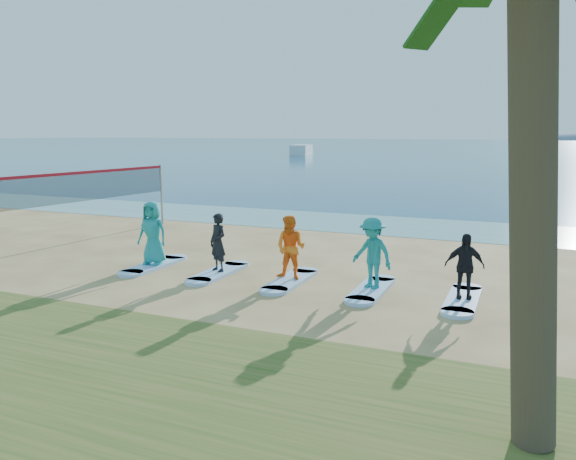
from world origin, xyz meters
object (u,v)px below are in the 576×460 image
at_px(volleyball_net, 72,188).
at_px(student_4, 464,266).
at_px(surfboard_0, 154,265).
at_px(student_1, 218,242).
at_px(student_2, 291,248).
at_px(surfboard_2, 291,280).
at_px(surfboard_4, 463,300).
at_px(surfboard_1, 219,272).
at_px(boat_offshore_a, 301,155).
at_px(student_3, 372,253).
at_px(student_0, 153,233).
at_px(surfboard_3, 371,289).

relative_size(volleyball_net, student_4, 6.01).
relative_size(surfboard_0, student_1, 1.38).
xyz_separation_m(student_2, student_4, (4.30, 0.00, -0.08)).
relative_size(surfboard_2, surfboard_4, 1.00).
bearing_deg(surfboard_1, surfboard_2, 0.00).
relative_size(boat_offshore_a, student_3, 4.56).
xyz_separation_m(student_0, surfboard_2, (4.30, 0.00, -0.95)).
distance_m(surfboard_2, surfboard_4, 4.30).
distance_m(boat_offshore_a, student_0, 82.00).
xyz_separation_m(surfboard_1, surfboard_4, (6.44, 0.00, 0.00)).
height_order(surfboard_4, student_4, student_4).
distance_m(student_0, surfboard_3, 6.51).
bearing_deg(student_1, surfboard_3, 24.83).
xyz_separation_m(surfboard_3, student_3, (0.00, 0.00, 0.91)).
relative_size(surfboard_2, student_3, 1.26).
bearing_deg(student_0, surfboard_3, -3.45).
height_order(surfboard_1, student_1, student_1).
distance_m(student_0, student_1, 2.15).
height_order(student_1, student_3, student_3).
relative_size(boat_offshore_a, surfboard_1, 3.61).
height_order(student_2, student_4, student_2).
relative_size(surfboard_0, student_2, 1.33).
xyz_separation_m(surfboard_4, student_4, (0.00, 0.00, 0.80)).
distance_m(surfboard_1, student_1, 0.84).
height_order(student_0, student_4, student_0).
xyz_separation_m(surfboard_1, student_1, (0.00, 0.00, 0.84)).
distance_m(surfboard_1, surfboard_3, 4.30).
xyz_separation_m(student_1, student_3, (4.30, 0.00, 0.07)).
bearing_deg(surfboard_0, surfboard_2, 0.00).
distance_m(surfboard_0, student_3, 6.51).
bearing_deg(student_4, surfboard_3, 168.18).
height_order(surfboard_0, surfboard_3, same).
bearing_deg(surfboard_4, surfboard_0, 180.00).
bearing_deg(surfboard_2, student_0, 180.00).
bearing_deg(student_1, student_4, 24.83).
distance_m(boat_offshore_a, surfboard_3, 84.30).
bearing_deg(surfboard_2, student_4, 0.00).
height_order(volleyball_net, student_3, volleyball_net).
distance_m(volleyball_net, boat_offshore_a, 78.59).
height_order(student_0, surfboard_4, student_0).
xyz_separation_m(volleyball_net, surfboard_4, (13.49, -2.06, -1.86)).
bearing_deg(surfboard_3, surfboard_0, 180.00).
xyz_separation_m(surfboard_2, student_4, (4.30, 0.00, 0.80)).
distance_m(surfboard_2, surfboard_3, 2.15).
distance_m(volleyball_net, student_0, 5.39).
bearing_deg(surfboard_0, student_1, 0.00).
distance_m(surfboard_4, student_4, 0.80).
bearing_deg(volleyball_net, student_3, -10.30).
bearing_deg(surfboard_1, surfboard_3, 0.00).
bearing_deg(student_4, surfboard_0, 168.18).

